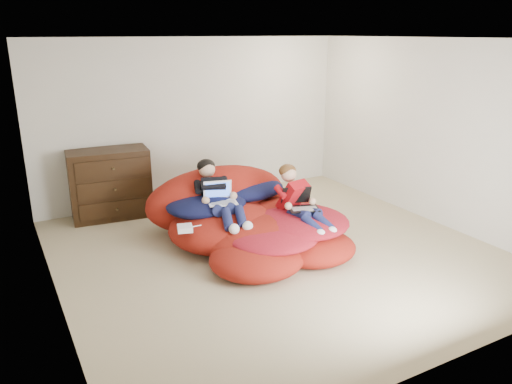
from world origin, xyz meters
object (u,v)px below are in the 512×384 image
at_px(dresser, 110,184).
at_px(beanbag_pile, 249,220).
at_px(younger_boy, 298,198).
at_px(laptop_black, 300,203).
at_px(older_boy, 217,192).
at_px(laptop_white, 220,197).

distance_m(dresser, beanbag_pile, 2.19).
distance_m(younger_boy, laptop_black, 0.07).
distance_m(older_boy, laptop_white, 0.11).
relative_size(dresser, older_boy, 1.00).
height_order(beanbag_pile, laptop_black, beanbag_pile).
height_order(dresser, younger_boy, dresser).
height_order(beanbag_pile, younger_boy, younger_boy).
distance_m(older_boy, laptop_black, 1.05).
bearing_deg(laptop_white, laptop_black, -30.10).
xyz_separation_m(dresser, younger_boy, (1.82, -2.12, 0.12)).
distance_m(dresser, laptop_white, 1.93).
distance_m(laptop_white, laptop_black, 0.99).
bearing_deg(younger_boy, dresser, 130.73).
height_order(younger_boy, laptop_white, younger_boy).
xyz_separation_m(laptop_white, laptop_black, (0.85, -0.50, -0.07)).
relative_size(beanbag_pile, older_boy, 2.06).
bearing_deg(older_boy, beanbag_pile, -25.01).
height_order(older_boy, laptop_black, older_boy).
relative_size(older_boy, younger_boy, 1.12).
bearing_deg(dresser, beanbag_pile, -52.52).
bearing_deg(beanbag_pile, older_boy, 154.99).
relative_size(beanbag_pile, laptop_black, 5.01).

